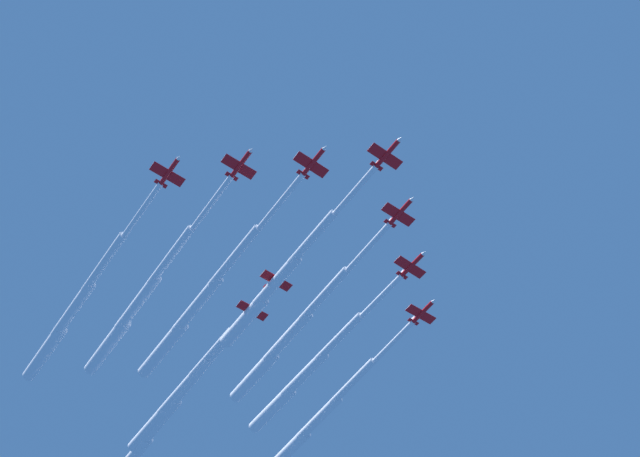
{
  "coord_description": "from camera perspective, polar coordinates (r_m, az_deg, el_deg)",
  "views": [
    {
      "loc": [
        13.13,
        122.96,
        8.35
      ],
      "look_at": [
        0.0,
        0.0,
        180.05
      ],
      "focal_mm": 48.59,
      "sensor_mm": 36.0,
      "label": 1
    }
  ],
  "objects": [
    {
      "name": "jet_port_mid",
      "position": [
        244.4,
        -1.11,
        -9.71
      ],
      "size": [
        41.47,
        70.65,
        3.8
      ],
      "color": "red"
    },
    {
      "name": "jet_starboard_inner",
      "position": [
        227.54,
        -8.21,
        -5.19
      ],
      "size": [
        45.11,
        78.24,
        3.78
      ],
      "color": "red"
    },
    {
      "name": "jet_port_outer",
      "position": [
        258.91,
        -0.16,
        -12.5
      ],
      "size": [
        41.01,
        74.19,
        3.73
      ],
      "color": "red"
    },
    {
      "name": "jet_lead",
      "position": [
        220.46,
        -2.94,
        -3.62
      ],
      "size": [
        39.75,
        68.56,
        3.77
      ],
      "color": "red"
    },
    {
      "name": "jet_starboard_mid",
      "position": [
        233.41,
        -12.02,
        -5.01
      ],
      "size": [
        43.79,
        77.37,
        3.74
      ],
      "color": "red"
    },
    {
      "name": "jet_trail_starboard",
      "position": [
        261.95,
        -10.62,
        -12.61
      ],
      "size": [
        43.67,
        79.12,
        3.76
      ],
      "color": "red"
    },
    {
      "name": "jet_port_inner",
      "position": [
        233.93,
        -2.24,
        -7.31
      ],
      "size": [
        41.81,
        73.86,
        3.74
      ],
      "color": "red"
    },
    {
      "name": "jet_trail_port",
      "position": [
        252.64,
        -9.34,
        -10.72
      ],
      "size": [
        43.54,
        75.11,
        3.74
      ],
      "color": "red"
    },
    {
      "name": "jet_starboard_outer",
      "position": [
        239.3,
        -16.05,
        -5.36
      ],
      "size": [
        44.49,
        77.94,
        3.73
      ],
      "color": "red"
    }
  ]
}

